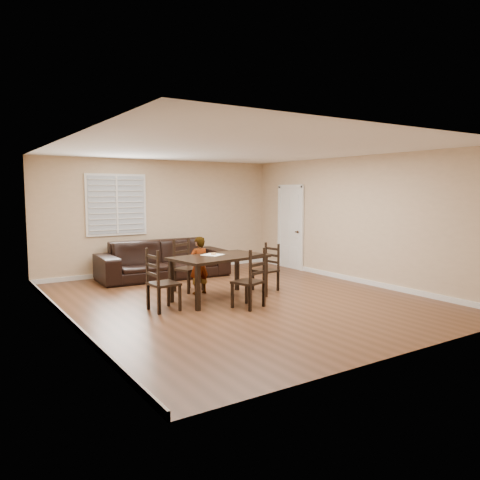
% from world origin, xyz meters
% --- Properties ---
extents(ground, '(7.00, 7.00, 0.00)m').
position_xyz_m(ground, '(0.00, 0.00, 0.00)').
color(ground, brown).
rests_on(ground, ground).
extents(room, '(6.04, 7.04, 2.72)m').
position_xyz_m(room, '(0.04, 0.18, 1.81)').
color(room, '#CEB18B').
rests_on(room, ground).
extents(dining_table, '(1.82, 1.19, 0.80)m').
position_xyz_m(dining_table, '(-0.32, 0.18, 0.71)').
color(dining_table, black).
rests_on(dining_table, ground).
extents(chair_near, '(0.58, 0.56, 1.03)m').
position_xyz_m(chair_near, '(-0.50, 1.25, 0.47)').
color(chair_near, black).
rests_on(chair_near, ground).
extents(chair_far, '(0.57, 0.55, 1.01)m').
position_xyz_m(chair_far, '(-0.17, -0.70, 0.46)').
color(chair_far, black).
rests_on(chair_far, ground).
extents(chair_left, '(0.46, 0.49, 1.03)m').
position_xyz_m(chair_left, '(-1.60, 0.01, 0.47)').
color(chair_left, black).
rests_on(chair_left, ground).
extents(chair_right, '(0.44, 0.46, 0.93)m').
position_xyz_m(chair_right, '(0.95, 0.37, 0.42)').
color(chair_right, black).
rests_on(chair_right, ground).
extents(child, '(0.42, 0.29, 1.10)m').
position_xyz_m(child, '(-0.41, 0.79, 0.55)').
color(child, gray).
rests_on(child, ground).
extents(napkin, '(0.45, 0.45, 0.00)m').
position_xyz_m(napkin, '(-0.35, 0.37, 0.80)').
color(napkin, white).
rests_on(napkin, dining_table).
extents(donut, '(0.10, 0.10, 0.03)m').
position_xyz_m(donut, '(-0.33, 0.38, 0.82)').
color(donut, '#D6914D').
rests_on(donut, napkin).
extents(sofa, '(2.94, 1.26, 0.84)m').
position_xyz_m(sofa, '(-0.31, 2.70, 0.42)').
color(sofa, black).
rests_on(sofa, ground).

